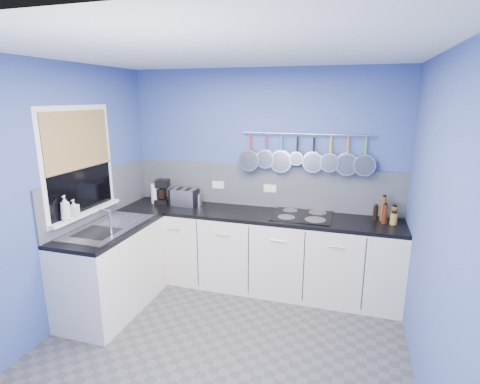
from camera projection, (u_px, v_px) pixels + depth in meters
The scene contains 41 objects.
floor at pixel (221, 348), 3.36m from camera, with size 3.20×3.00×0.02m, color #47474C.
ceiling at pixel (217, 50), 2.74m from camera, with size 3.20×3.00×0.02m, color white.
wall_back at pixel (263, 177), 4.45m from camera, with size 3.20×0.02×2.50m, color #3B4F99.
wall_front at pixel (103, 313), 1.65m from camera, with size 3.20×0.02×2.50m, color #3B4F99.
wall_left at pixel (57, 199), 3.50m from camera, with size 0.02×3.00×2.50m, color #3B4F99.
wall_right at pixel (437, 234), 2.60m from camera, with size 0.02×3.00×2.50m, color #3B4F99.
backsplash_back at pixel (262, 186), 4.46m from camera, with size 3.20×0.02×0.50m, color gray.
backsplash_left at pixel (101, 194), 4.08m from camera, with size 0.02×1.80×0.50m, color gray.
cabinet_run_back at pixel (255, 251), 4.37m from camera, with size 3.20×0.60×0.86m, color silver.
worktop_back at pixel (256, 215), 4.26m from camera, with size 3.20×0.60×0.04m, color black.
cabinet_run_left at pixel (113, 270), 3.90m from camera, with size 0.60×1.20×0.86m, color silver.
worktop_left at pixel (109, 229), 3.79m from camera, with size 0.60×1.20×0.04m, color black.
window_frame at pixel (79, 162), 3.70m from camera, with size 0.01×1.00×1.10m, color white.
window_glass at pixel (80, 162), 3.70m from camera, with size 0.01×0.90×1.00m, color black.
bamboo_blind at pixel (78, 139), 3.64m from camera, with size 0.01×0.90×0.55m, color #9B7549.
window_sill at pixel (86, 212), 3.82m from camera, with size 0.10×0.98×0.03m, color white.
sink_unit at pixel (109, 227), 3.78m from camera, with size 0.50×0.95×0.01m, color silver.
mixer_tap at pixel (110, 222), 3.54m from camera, with size 0.12×0.08×0.26m, color silver, non-canonical shape.
socket_left at pixel (218, 185), 4.60m from camera, with size 0.15×0.01×0.09m, color white.
socket_right at pixel (270, 188), 4.42m from camera, with size 0.15×0.01×0.09m, color white.
pot_rail at pixel (306, 134), 4.13m from camera, with size 0.02×0.02×1.45m, color silver.
soap_bottle_a at pixel (65, 208), 3.50m from camera, with size 0.09×0.09×0.24m, color white.
soap_bottle_b at pixel (74, 208), 3.61m from camera, with size 0.08×0.08×0.17m, color white.
paper_towel at pixel (155, 193), 4.63m from camera, with size 0.11×0.11×0.24m, color white.
coffee_maker at pixel (162, 192), 4.62m from camera, with size 0.16×0.18×0.29m, color black, non-canonical shape.
toaster at pixel (184, 197), 4.53m from camera, with size 0.31×0.18×0.20m, color silver.
canister at pixel (199, 199), 4.57m from camera, with size 0.10×0.10×0.14m, color silver.
hob at pixel (302, 215), 4.15m from camera, with size 0.64×0.56×0.01m, color black.
pan_0 at pixel (250, 152), 4.35m from camera, with size 0.25×0.10×0.44m, color silver, non-canonical shape.
pan_1 at pixel (265, 151), 4.30m from camera, with size 0.21×0.06×0.40m, color silver, non-canonical shape.
pan_2 at pixel (281, 153), 4.25m from camera, with size 0.25×0.05×0.44m, color silver, non-canonical shape.
pan_3 at pixel (297, 149), 4.19m from camera, with size 0.15×0.09×0.34m, color silver, non-canonical shape.
pan_4 at pixel (313, 154), 4.14m from camera, with size 0.23×0.06×0.42m, color silver, non-canonical shape.
pan_5 at pixel (330, 153), 4.09m from camera, with size 0.21×0.09×0.40m, color silver, non-canonical shape.
pan_6 at pixel (347, 156), 4.04m from camera, with size 0.24×0.07×0.43m, color silver, non-canonical shape.
pan_7 at pixel (365, 156), 3.99m from camera, with size 0.24×0.08×0.43m, color silver, non-canonical shape.
condiment_0 at pixel (394, 214), 3.92m from camera, with size 0.06×0.06×0.17m, color #8C5914.
condiment_1 at pixel (383, 209), 3.95m from camera, with size 0.06×0.06×0.26m, color brown.
condiment_2 at pixel (375, 213), 3.99m from camera, with size 0.05×0.05×0.15m, color black.
condiment_3 at pixel (394, 219), 3.86m from camera, with size 0.07×0.07×0.12m, color olive.
condiment_4 at pixel (385, 214), 3.87m from camera, with size 0.05×0.05×0.20m, color #4C190C.
Camera 1 is at (1.01, -2.74, 2.17)m, focal length 28.07 mm.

